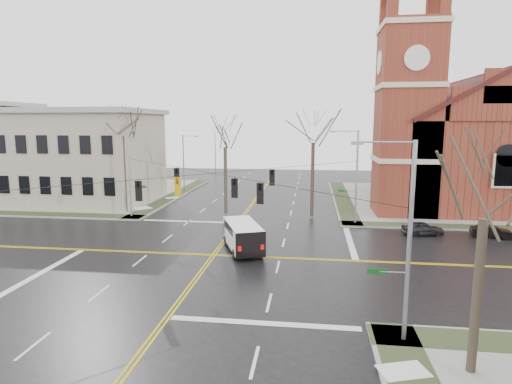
# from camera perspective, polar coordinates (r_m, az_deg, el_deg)

# --- Properties ---
(ground) EXTENTS (120.00, 120.00, 0.00)m
(ground) POSITION_cam_1_polar(r_m,az_deg,el_deg) (32.68, -5.65, -8.37)
(ground) COLOR black
(ground) RESTS_ON ground
(sidewalks) EXTENTS (80.00, 80.00, 0.17)m
(sidewalks) POSITION_cam_1_polar(r_m,az_deg,el_deg) (32.66, -5.66, -8.24)
(sidewalks) COLOR gray
(sidewalks) RESTS_ON ground
(road_markings) EXTENTS (100.00, 100.00, 0.01)m
(road_markings) POSITION_cam_1_polar(r_m,az_deg,el_deg) (32.68, -5.65, -8.36)
(road_markings) COLOR gold
(road_markings) RESTS_ON ground
(church) EXTENTS (24.28, 27.48, 27.50)m
(church) POSITION_cam_1_polar(r_m,az_deg,el_deg) (57.84, 25.37, 6.96)
(church) COLOR maroon
(church) RESTS_ON ground
(civic_building_a) EXTENTS (18.00, 14.00, 11.00)m
(civic_building_a) POSITION_cam_1_polar(r_m,az_deg,el_deg) (58.33, -22.63, 4.26)
(civic_building_a) COLOR gray
(civic_building_a) RESTS_ON ground
(signal_pole_ne) EXTENTS (2.75, 0.22, 9.00)m
(signal_pole_ne) POSITION_cam_1_polar(r_m,az_deg,el_deg) (42.30, 13.05, 2.34)
(signal_pole_ne) COLOR gray
(signal_pole_ne) RESTS_ON ground
(signal_pole_nw) EXTENTS (2.75, 0.22, 9.00)m
(signal_pole_nw) POSITION_cam_1_polar(r_m,az_deg,el_deg) (45.99, -16.32, 2.75)
(signal_pole_nw) COLOR gray
(signal_pole_nw) RESTS_ON ground
(signal_pole_se) EXTENTS (2.75, 0.22, 9.00)m
(signal_pole_se) POSITION_cam_1_polar(r_m,az_deg,el_deg) (19.87, 19.30, -5.62)
(signal_pole_se) COLOR gray
(signal_pole_se) RESTS_ON ground
(span_wires) EXTENTS (23.02, 23.02, 0.03)m
(span_wires) POSITION_cam_1_polar(r_m,az_deg,el_deg) (31.37, -5.83, 2.49)
(span_wires) COLOR black
(span_wires) RESTS_ON ground
(traffic_signals) EXTENTS (8.21, 8.26, 1.30)m
(traffic_signals) POSITION_cam_1_polar(r_m,az_deg,el_deg) (30.82, -6.10, 0.96)
(traffic_signals) COLOR black
(traffic_signals) RESTS_ON ground
(streetlight_north_a) EXTENTS (2.30, 0.20, 8.00)m
(streetlight_north_a) POSITION_cam_1_polar(r_m,az_deg,el_deg) (61.22, -9.51, 4.08)
(streetlight_north_a) COLOR gray
(streetlight_north_a) RESTS_ON ground
(streetlight_north_b) EXTENTS (2.30, 0.20, 8.00)m
(streetlight_north_b) POSITION_cam_1_polar(r_m,az_deg,el_deg) (80.50, -5.36, 5.38)
(streetlight_north_b) COLOR gray
(streetlight_north_b) RESTS_ON ground
(cargo_van) EXTENTS (4.12, 6.12, 2.18)m
(cargo_van) POSITION_cam_1_polar(r_m,az_deg,el_deg) (33.47, -1.86, -5.60)
(cargo_van) COLOR white
(cargo_van) RESTS_ON ground
(parked_car_a) EXTENTS (3.78, 2.04, 1.22)m
(parked_car_a) POSITION_cam_1_polar(r_m,az_deg,el_deg) (40.68, 21.34, -4.54)
(parked_car_a) COLOR black
(parked_car_a) RESTS_ON ground
(parked_car_b) EXTENTS (3.51, 1.76, 1.11)m
(parked_car_b) POSITION_cam_1_polar(r_m,az_deg,el_deg) (42.34, 28.90, -4.63)
(parked_car_b) COLOR black
(parked_car_b) RESTS_ON ground
(tree_nw_far) EXTENTS (4.00, 4.00, 12.43)m
(tree_nw_far) POSITION_cam_1_polar(r_m,az_deg,el_deg) (48.48, -17.41, 7.80)
(tree_nw_far) COLOR #362D22
(tree_nw_far) RESTS_ON ground
(tree_nw_near) EXTENTS (4.00, 4.00, 10.73)m
(tree_nw_near) POSITION_cam_1_polar(r_m,az_deg,el_deg) (45.25, -4.13, 6.59)
(tree_nw_near) COLOR #362D22
(tree_nw_near) RESTS_ON ground
(tree_ne) EXTENTS (4.00, 4.00, 11.51)m
(tree_ne) POSITION_cam_1_polar(r_m,az_deg,el_deg) (44.18, 7.65, 7.19)
(tree_ne) COLOR #362D22
(tree_ne) RESTS_ON ground
(tree_se) EXTENTS (4.00, 4.00, 9.27)m
(tree_se) POSITION_cam_1_polar(r_m,az_deg,el_deg) (18.02, 28.19, -1.88)
(tree_se) COLOR #362D22
(tree_se) RESTS_ON ground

